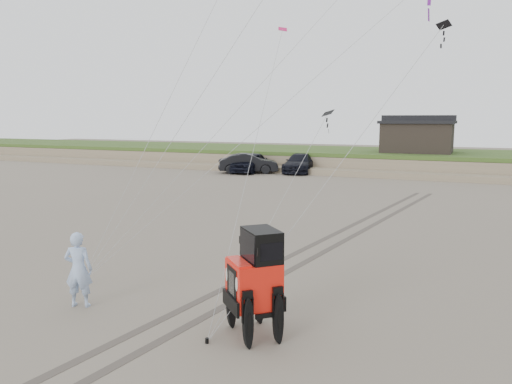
# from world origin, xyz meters

# --- Properties ---
(ground) EXTENTS (160.00, 160.00, 0.00)m
(ground) POSITION_xyz_m (0.00, 0.00, 0.00)
(ground) COLOR #6B6054
(ground) RESTS_ON ground
(dune_ridge) EXTENTS (160.00, 14.25, 1.73)m
(dune_ridge) POSITION_xyz_m (0.00, 37.50, 0.82)
(dune_ridge) COLOR #7A6B54
(dune_ridge) RESTS_ON ground
(cabin) EXTENTS (6.40, 5.40, 3.35)m
(cabin) POSITION_xyz_m (2.00, 37.00, 3.24)
(cabin) COLOR black
(cabin) RESTS_ON dune_ridge
(truck_a) EXTENTS (2.30, 5.30, 1.78)m
(truck_a) POSITION_xyz_m (-11.49, 29.73, 0.89)
(truck_a) COLOR black
(truck_a) RESTS_ON ground
(truck_b) EXTENTS (5.52, 3.79, 1.72)m
(truck_b) POSITION_xyz_m (-11.34, 29.14, 0.86)
(truck_b) COLOR black
(truck_b) RESTS_ON ground
(truck_c) EXTENTS (3.06, 6.03, 1.68)m
(truck_c) POSITION_xyz_m (-7.32, 31.39, 0.84)
(truck_c) COLOR black
(truck_c) RESTS_ON ground
(jeep) EXTENTS (5.25, 5.23, 1.93)m
(jeep) POSITION_xyz_m (2.71, -0.99, 0.96)
(jeep) COLOR red
(jeep) RESTS_ON ground
(man) EXTENTS (0.84, 0.69, 1.97)m
(man) POSITION_xyz_m (-2.10, -1.24, 0.98)
(man) COLOR #7F98C4
(man) RESTS_ON ground
(stake_main) EXTENTS (0.08, 0.08, 0.12)m
(stake_main) POSITION_xyz_m (-3.31, 0.03, 0.06)
(stake_main) COLOR black
(stake_main) RESTS_ON ground
(stake_aux) EXTENTS (0.08, 0.08, 0.12)m
(stake_aux) POSITION_xyz_m (1.96, -1.79, 0.06)
(stake_aux) COLOR black
(stake_aux) RESTS_ON ground
(tire_tracks) EXTENTS (5.22, 29.74, 0.01)m
(tire_tracks) POSITION_xyz_m (2.00, 8.00, 0.00)
(tire_tracks) COLOR #4C443D
(tire_tracks) RESTS_ON ground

